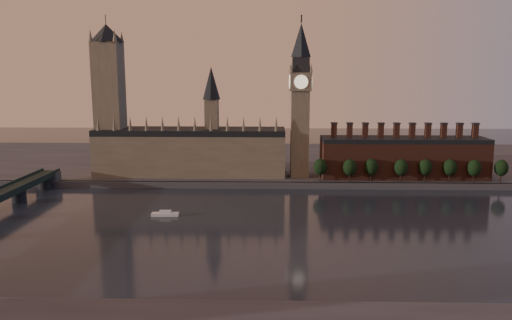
{
  "coord_description": "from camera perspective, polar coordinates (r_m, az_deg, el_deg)",
  "views": [
    {
      "loc": [
        -10.43,
        -225.05,
        73.55
      ],
      "look_at": [
        -18.05,
        55.0,
        24.73
      ],
      "focal_mm": 35.0,
      "sensor_mm": 36.0,
      "label": 1
    }
  ],
  "objects": [
    {
      "name": "embankment_tree_2",
      "position": [
        332.6,
        13.03,
        -0.78
      ],
      "size": [
        8.6,
        8.6,
        14.88
      ],
      "color": "black",
      "rests_on": "north_bank"
    },
    {
      "name": "embankment_tree_1",
      "position": [
        328.45,
        10.66,
        -0.83
      ],
      "size": [
        8.6,
        8.6,
        14.88
      ],
      "color": "black",
      "rests_on": "north_bank"
    },
    {
      "name": "chimney_block",
      "position": [
        351.48,
        16.45,
        0.35
      ],
      "size": [
        110.0,
        25.0,
        37.0
      ],
      "color": "brown",
      "rests_on": "north_bank"
    },
    {
      "name": "north_bank",
      "position": [
        409.52,
        2.99,
        -0.19
      ],
      "size": [
        900.0,
        182.0,
        4.0
      ],
      "color": "#4D4C52",
      "rests_on": "ground"
    },
    {
      "name": "big_ben",
      "position": [
        336.09,
        5.08,
        6.99
      ],
      "size": [
        15.0,
        15.0,
        107.0
      ],
      "color": "#7A6B57",
      "rests_on": "north_bank"
    },
    {
      "name": "ground",
      "position": [
        236.99,
        4.04,
        -8.22
      ],
      "size": [
        900.0,
        900.0,
        0.0
      ],
      "primitive_type": "plane",
      "color": "black",
      "rests_on": "ground"
    },
    {
      "name": "embankment_tree_6",
      "position": [
        350.26,
        23.68,
        -0.83
      ],
      "size": [
        8.6,
        8.6,
        14.88
      ],
      "color": "black",
      "rests_on": "north_bank"
    },
    {
      "name": "embankment_tree_4",
      "position": [
        341.05,
        18.77,
        -0.79
      ],
      "size": [
        8.6,
        8.6,
        14.88
      ],
      "color": "black",
      "rests_on": "north_bank"
    },
    {
      "name": "embankment_tree_0",
      "position": [
        326.92,
        7.35,
        -0.79
      ],
      "size": [
        8.6,
        8.6,
        14.88
      ],
      "color": "black",
      "rests_on": "north_bank"
    },
    {
      "name": "embankment_tree_5",
      "position": [
        345.89,
        21.29,
        -0.8
      ],
      "size": [
        8.6,
        8.6,
        14.88
      ],
      "color": "black",
      "rests_on": "north_bank"
    },
    {
      "name": "victoria_tower",
      "position": [
        357.56,
        -16.42,
        7.17
      ],
      "size": [
        24.0,
        24.0,
        108.0
      ],
      "color": "#7A6B57",
      "rests_on": "north_bank"
    },
    {
      "name": "embankment_tree_3",
      "position": [
        335.75,
        16.25,
        -0.82
      ],
      "size": [
        8.6,
        8.6,
        14.88
      ],
      "color": "black",
      "rests_on": "north_bank"
    },
    {
      "name": "palace_of_westminster",
      "position": [
        348.11,
        -7.38,
        1.22
      ],
      "size": [
        130.0,
        30.3,
        74.0
      ],
      "color": "#7A6B57",
      "rests_on": "north_bank"
    },
    {
      "name": "embankment_tree_7",
      "position": [
        357.58,
        26.23,
        -0.82
      ],
      "size": [
        8.6,
        8.6,
        14.88
      ],
      "color": "black",
      "rests_on": "north_bank"
    },
    {
      "name": "river_boat",
      "position": [
        266.37,
        -10.34,
        -6.07
      ],
      "size": [
        14.3,
        4.59,
        2.83
      ],
      "rotation": [
        0.0,
        0.0,
        0.04
      ],
      "color": "white",
      "rests_on": "ground"
    }
  ]
}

